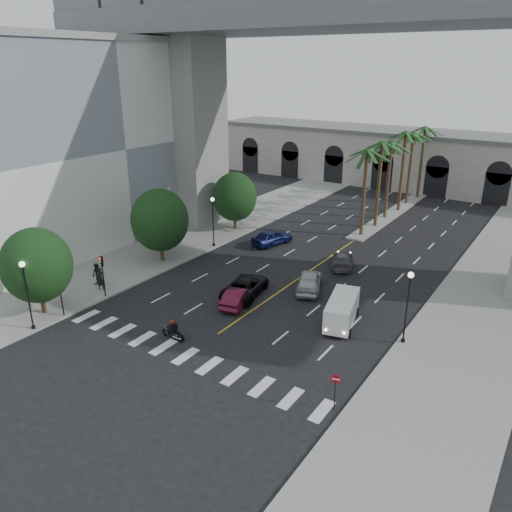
% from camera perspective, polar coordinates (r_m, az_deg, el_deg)
% --- Properties ---
extents(ground, '(140.00, 140.00, 0.00)m').
position_cam_1_polar(ground, '(34.79, -6.41, -10.19)').
color(ground, black).
rests_on(ground, ground).
extents(sidewalk_left, '(8.00, 100.00, 0.15)m').
position_cam_1_polar(sidewalk_left, '(54.01, -8.49, 1.52)').
color(sidewalk_left, gray).
rests_on(sidewalk_left, ground).
extents(sidewalk_right, '(8.00, 100.00, 0.15)m').
position_cam_1_polar(sidewalk_right, '(41.75, 24.16, -6.31)').
color(sidewalk_right, gray).
rests_on(sidewalk_right, ground).
extents(median, '(2.00, 24.00, 0.20)m').
position_cam_1_polar(median, '(65.99, 15.23, 4.66)').
color(median, gray).
rests_on(median, ground).
extents(building_left, '(16.50, 32.50, 20.60)m').
position_cam_1_polar(building_left, '(58.41, -20.11, 12.34)').
color(building_left, silver).
rests_on(building_left, ground).
extents(pier_building, '(71.00, 10.50, 8.50)m').
position_cam_1_polar(pier_building, '(81.03, 19.57, 10.20)').
color(pier_building, beige).
rests_on(pier_building, ground).
extents(bridge, '(75.00, 13.00, 26.00)m').
position_cam_1_polar(bridge, '(47.26, 14.77, 21.12)').
color(bridge, gray).
rests_on(bridge, ground).
extents(palm_a, '(3.20, 3.20, 10.30)m').
position_cam_1_polar(palm_a, '(54.81, 12.60, 11.30)').
color(palm_a, '#47331E').
rests_on(palm_a, ground).
extents(palm_b, '(3.20, 3.20, 10.60)m').
position_cam_1_polar(palm_b, '(58.44, 14.21, 12.03)').
color(palm_b, '#47331E').
rests_on(palm_b, ground).
extents(palm_c, '(3.20, 3.20, 10.10)m').
position_cam_1_polar(palm_c, '(62.34, 15.22, 12.05)').
color(palm_c, '#47331E').
rests_on(palm_c, ground).
extents(palm_d, '(3.20, 3.20, 10.90)m').
position_cam_1_polar(palm_d, '(65.90, 16.76, 13.00)').
color(palm_d, '#47331E').
rests_on(palm_d, ground).
extents(palm_e, '(3.20, 3.20, 10.40)m').
position_cam_1_polar(palm_e, '(69.83, 17.56, 12.96)').
color(palm_e, '#47331E').
rests_on(palm_e, ground).
extents(palm_f, '(3.20, 3.20, 10.70)m').
position_cam_1_polar(palm_f, '(73.53, 18.75, 13.41)').
color(palm_f, '#47331E').
rests_on(palm_f, ground).
extents(street_tree_near, '(5.20, 5.20, 6.89)m').
position_cam_1_polar(street_tree_near, '(40.41, -23.79, -0.99)').
color(street_tree_near, '#382616').
rests_on(street_tree_near, ground).
extents(street_tree_mid, '(5.44, 5.44, 7.21)m').
position_cam_1_polar(street_tree_mid, '(47.98, -10.94, 4.04)').
color(street_tree_mid, '#382616').
rests_on(street_tree_mid, ground).
extents(street_tree_far, '(5.04, 5.04, 6.68)m').
position_cam_1_polar(street_tree_far, '(56.85, -2.45, 6.77)').
color(street_tree_far, '#382616').
rests_on(street_tree_far, ground).
extents(lamp_post_left_near, '(0.40, 0.40, 5.35)m').
position_cam_1_polar(lamp_post_left_near, '(38.48, -24.74, -3.53)').
color(lamp_post_left_near, black).
rests_on(lamp_post_left_near, ground).
extents(lamp_post_left_far, '(0.40, 0.40, 5.35)m').
position_cam_1_polar(lamp_post_left_far, '(51.51, -4.93, 4.39)').
color(lamp_post_left_far, black).
rests_on(lamp_post_left_far, ground).
extents(lamp_post_right, '(0.40, 0.40, 5.35)m').
position_cam_1_polar(lamp_post_right, '(34.80, 16.94, -5.00)').
color(lamp_post_right, black).
rests_on(lamp_post_right, ground).
extents(traffic_signal_near, '(0.25, 0.18, 3.65)m').
position_cam_1_polar(traffic_signal_near, '(39.87, -21.53, -3.31)').
color(traffic_signal_near, black).
rests_on(traffic_signal_near, ground).
extents(traffic_signal_far, '(0.25, 0.18, 3.65)m').
position_cam_1_polar(traffic_signal_far, '(42.01, -17.15, -1.50)').
color(traffic_signal_far, black).
rests_on(traffic_signal_far, ground).
extents(motorcycle_rider, '(2.02, 0.55, 1.46)m').
position_cam_1_polar(motorcycle_rider, '(35.50, -9.41, -8.44)').
color(motorcycle_rider, black).
rests_on(motorcycle_rider, ground).
extents(car_a, '(3.68, 5.25, 1.66)m').
position_cam_1_polar(car_a, '(42.42, 6.11, -2.88)').
color(car_a, '#B1B0B5').
rests_on(car_a, ground).
extents(car_b, '(2.56, 4.63, 1.45)m').
position_cam_1_polar(car_b, '(39.78, -2.06, -4.63)').
color(car_b, '#501023').
rests_on(car_b, ground).
extents(car_c, '(3.63, 5.97, 1.55)m').
position_cam_1_polar(car_c, '(41.40, -1.21, -3.46)').
color(car_c, black).
rests_on(car_c, ground).
extents(car_d, '(3.45, 5.07, 1.36)m').
position_cam_1_polar(car_d, '(47.81, 9.88, -0.43)').
color(car_d, '#5A595E').
rests_on(car_d, ground).
extents(car_e, '(3.13, 5.12, 1.63)m').
position_cam_1_polar(car_e, '(52.86, 1.86, 2.16)').
color(car_e, '#10184B').
rests_on(car_e, ground).
extents(cargo_van, '(2.94, 5.18, 2.08)m').
position_cam_1_polar(cargo_van, '(37.23, 9.78, -6.10)').
color(cargo_van, white).
rests_on(cargo_van, ground).
extents(pedestrian_a, '(0.86, 0.79, 1.97)m').
position_cam_1_polar(pedestrian_a, '(43.89, -17.37, -2.49)').
color(pedestrian_a, black).
rests_on(pedestrian_a, sidewalk_left).
extents(pedestrian_b, '(0.97, 0.76, 1.97)m').
position_cam_1_polar(pedestrian_b, '(44.80, -17.68, -2.04)').
color(pedestrian_b, black).
rests_on(pedestrian_b, sidewalk_left).
extents(do_not_enter_sign, '(0.54, 0.19, 2.29)m').
position_cam_1_polar(do_not_enter_sign, '(28.42, 9.08, -14.29)').
color(do_not_enter_sign, black).
rests_on(do_not_enter_sign, ground).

